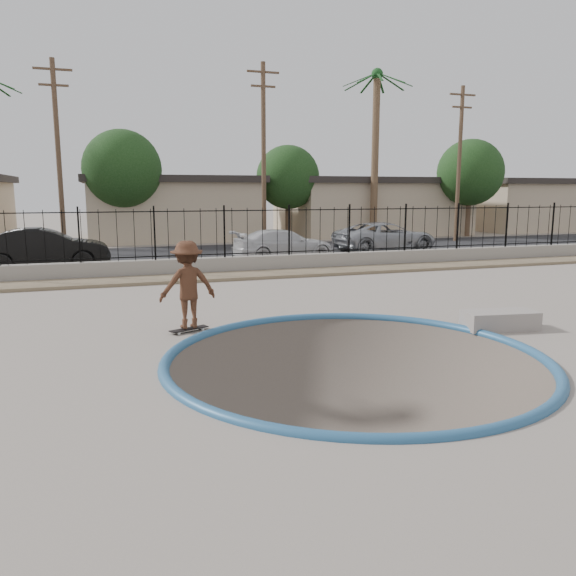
# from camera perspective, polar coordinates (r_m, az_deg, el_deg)

# --- Properties ---
(ground) EXTENTS (120.00, 120.00, 2.20)m
(ground) POSITION_cam_1_polar(r_m,az_deg,el_deg) (22.75, -7.24, -0.65)
(ground) COLOR gray
(ground) RESTS_ON ground
(bowl_pit) EXTENTS (6.84, 6.84, 1.80)m
(bowl_pit) POSITION_cam_1_polar(r_m,az_deg,el_deg) (10.38, 6.83, -7.14)
(bowl_pit) COLOR #463E36
(bowl_pit) RESTS_ON ground
(coping_ring) EXTENTS (7.04, 7.04, 0.20)m
(coping_ring) POSITION_cam_1_polar(r_m,az_deg,el_deg) (10.38, 6.83, -7.14)
(coping_ring) COLOR #285984
(coping_ring) RESTS_ON ground
(rock_strip) EXTENTS (42.00, 1.60, 0.11)m
(rock_strip) POSITION_cam_1_polar(r_m,az_deg,el_deg) (19.86, -5.74, 1.22)
(rock_strip) COLOR #907C5E
(rock_strip) RESTS_ON ground
(retaining_wall) EXTENTS (42.00, 0.45, 0.60)m
(retaining_wall) POSITION_cam_1_polar(r_m,az_deg,el_deg) (20.89, -6.42, 2.31)
(retaining_wall) COLOR gray
(retaining_wall) RESTS_ON ground
(fence) EXTENTS (40.00, 0.04, 1.80)m
(fence) POSITION_cam_1_polar(r_m,az_deg,el_deg) (20.76, -6.48, 5.60)
(fence) COLOR black
(fence) RESTS_ON retaining_wall
(street) EXTENTS (90.00, 8.00, 0.04)m
(street) POSITION_cam_1_polar(r_m,az_deg,el_deg) (27.46, -9.32, 3.45)
(street) COLOR black
(street) RESTS_ON ground
(house_center) EXTENTS (10.60, 8.60, 3.90)m
(house_center) POSITION_cam_1_polar(r_m,az_deg,el_deg) (36.73, -11.79, 8.03)
(house_center) COLOR tan
(house_center) RESTS_ON ground
(house_east) EXTENTS (12.60, 8.60, 3.90)m
(house_east) POSITION_cam_1_polar(r_m,az_deg,el_deg) (40.80, 8.34, 8.29)
(house_east) COLOR tan
(house_east) RESTS_ON ground
(house_east_far) EXTENTS (11.60, 8.60, 3.90)m
(house_east_far) POSITION_cam_1_polar(r_m,az_deg,el_deg) (48.70, 23.38, 7.83)
(house_east_far) COLOR tan
(house_east_far) RESTS_ON ground
(palm_right) EXTENTS (2.30, 2.30, 10.30)m
(palm_right) POSITION_cam_1_polar(r_m,az_deg,el_deg) (36.12, 8.93, 16.60)
(palm_right) COLOR brown
(palm_right) RESTS_ON ground
(utility_pole_left) EXTENTS (1.70, 0.24, 9.00)m
(utility_pole_left) POSITION_cam_1_polar(r_m,az_deg,el_deg) (29.07, -22.29, 12.46)
(utility_pole_left) COLOR #473323
(utility_pole_left) RESTS_ON ground
(utility_pole_mid) EXTENTS (1.70, 0.24, 9.50)m
(utility_pole_mid) POSITION_cam_1_polar(r_m,az_deg,el_deg) (30.18, -2.49, 13.53)
(utility_pole_mid) COLOR #473323
(utility_pole_mid) RESTS_ON ground
(utility_pole_right) EXTENTS (1.70, 0.24, 9.00)m
(utility_pole_right) POSITION_cam_1_polar(r_m,az_deg,el_deg) (35.39, 17.00, 12.17)
(utility_pole_right) COLOR #473323
(utility_pole_right) RESTS_ON ground
(street_tree_left) EXTENTS (4.32, 4.32, 6.36)m
(street_tree_left) POSITION_cam_1_polar(r_m,az_deg,el_deg) (33.01, -16.48, 11.49)
(street_tree_left) COLOR #473323
(street_tree_left) RESTS_ON ground
(street_tree_mid) EXTENTS (3.96, 3.96, 5.83)m
(street_tree_mid) POSITION_cam_1_polar(r_m,az_deg,el_deg) (35.79, -0.00, 11.17)
(street_tree_mid) COLOR #473323
(street_tree_mid) RESTS_ON ground
(street_tree_right) EXTENTS (4.32, 4.32, 6.36)m
(street_tree_right) POSITION_cam_1_polar(r_m,az_deg,el_deg) (39.55, 18.04, 11.08)
(street_tree_right) COLOR #473323
(street_tree_right) RESTS_ON ground
(skater) EXTENTS (1.29, 0.83, 1.88)m
(skater) POSITION_cam_1_polar(r_m,az_deg,el_deg) (12.20, -10.15, -0.11)
(skater) COLOR brown
(skater) RESTS_ON ground
(skateboard) EXTENTS (0.89, 0.54, 0.08)m
(skateboard) POSITION_cam_1_polar(r_m,az_deg,el_deg) (12.38, -10.03, -4.12)
(skateboard) COLOR black
(skateboard) RESTS_ON ground
(concrete_ledge) EXTENTS (1.69, 0.93, 0.40)m
(concrete_ledge) POSITION_cam_1_polar(r_m,az_deg,el_deg) (13.28, 20.72, -3.05)
(concrete_ledge) COLOR gray
(concrete_ledge) RESTS_ON ground
(car_b) EXTENTS (4.83, 1.83, 1.57)m
(car_b) POSITION_cam_1_polar(r_m,az_deg,el_deg) (23.56, -23.49, 3.69)
(car_b) COLOR black
(car_b) RESTS_ON street
(car_c) EXTENTS (4.67, 2.18, 1.32)m
(car_c) POSITION_cam_1_polar(r_m,az_deg,el_deg) (24.67, -0.42, 4.45)
(car_c) COLOR silver
(car_c) RESTS_ON street
(car_d) EXTENTS (5.38, 2.83, 1.44)m
(car_d) POSITION_cam_1_polar(r_m,az_deg,el_deg) (28.42, 9.88, 5.15)
(car_d) COLOR #979A9F
(car_d) RESTS_ON street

